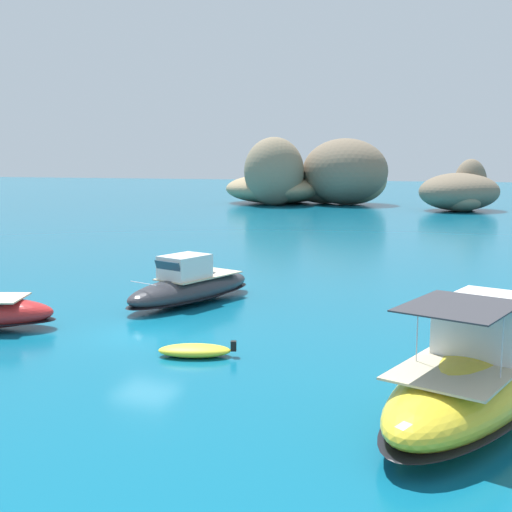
{
  "coord_description": "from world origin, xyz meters",
  "views": [
    {
      "loc": [
        12.76,
        -22.25,
        6.96
      ],
      "look_at": [
        0.48,
        11.89,
        1.57
      ],
      "focal_mm": 45.27,
      "sensor_mm": 36.0,
      "label": 1
    }
  ],
  "objects_px": {
    "islet_small": "(461,193)",
    "motorboat_yellow": "(480,373)",
    "motorboat_charcoal": "(190,287)",
    "channel_buoy": "(197,271)",
    "dinghy_tender": "(195,350)",
    "islet_large": "(315,179)"
  },
  "relations": [
    {
      "from": "islet_large",
      "to": "motorboat_charcoal",
      "type": "xyz_separation_m",
      "value": [
        12.75,
        -72.8,
        -3.2
      ]
    },
    {
      "from": "motorboat_charcoal",
      "to": "channel_buoy",
      "type": "distance_m",
      "value": 7.26
    },
    {
      "from": "motorboat_charcoal",
      "to": "channel_buoy",
      "type": "relative_size",
      "value": 5.77
    },
    {
      "from": "dinghy_tender",
      "to": "motorboat_yellow",
      "type": "bearing_deg",
      "value": -10.47
    },
    {
      "from": "islet_small",
      "to": "motorboat_yellow",
      "type": "xyz_separation_m",
      "value": [
        3.63,
        -76.09,
        -1.45
      ]
    },
    {
      "from": "motorboat_yellow",
      "to": "channel_buoy",
      "type": "xyz_separation_m",
      "value": [
        -16.4,
        16.43,
        -0.72
      ]
    },
    {
      "from": "islet_large",
      "to": "dinghy_tender",
      "type": "relative_size",
      "value": 11.29
    },
    {
      "from": "islet_small",
      "to": "motorboat_yellow",
      "type": "height_order",
      "value": "islet_small"
    },
    {
      "from": "islet_small",
      "to": "channel_buoy",
      "type": "distance_m",
      "value": 61.05
    },
    {
      "from": "motorboat_yellow",
      "to": "dinghy_tender",
      "type": "distance_m",
      "value": 9.83
    },
    {
      "from": "islet_small",
      "to": "channel_buoy",
      "type": "relative_size",
      "value": 10.61
    },
    {
      "from": "islet_small",
      "to": "motorboat_yellow",
      "type": "relative_size",
      "value": 1.41
    },
    {
      "from": "motorboat_yellow",
      "to": "channel_buoy",
      "type": "distance_m",
      "value": 23.23
    },
    {
      "from": "motorboat_charcoal",
      "to": "motorboat_yellow",
      "type": "bearing_deg",
      "value": -35.6
    },
    {
      "from": "motorboat_yellow",
      "to": "channel_buoy",
      "type": "height_order",
      "value": "motorboat_yellow"
    },
    {
      "from": "motorboat_yellow",
      "to": "dinghy_tender",
      "type": "height_order",
      "value": "motorboat_yellow"
    },
    {
      "from": "islet_large",
      "to": "dinghy_tender",
      "type": "xyz_separation_m",
      "value": [
        16.73,
        -80.76,
        -3.78
      ]
    },
    {
      "from": "dinghy_tender",
      "to": "channel_buoy",
      "type": "bearing_deg",
      "value": 114.79
    },
    {
      "from": "dinghy_tender",
      "to": "islet_small",
      "type": "bearing_deg",
      "value": 85.38
    },
    {
      "from": "islet_large",
      "to": "motorboat_charcoal",
      "type": "relative_size",
      "value": 3.79
    },
    {
      "from": "islet_large",
      "to": "channel_buoy",
      "type": "xyz_separation_m",
      "value": [
        9.97,
        -66.11,
        -3.67
      ]
    },
    {
      "from": "motorboat_charcoal",
      "to": "dinghy_tender",
      "type": "height_order",
      "value": "motorboat_charcoal"
    }
  ]
}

